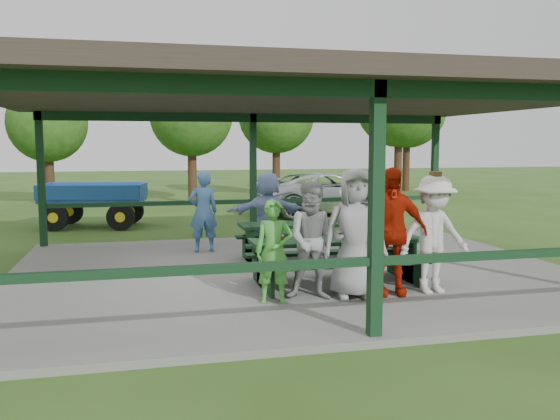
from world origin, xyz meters
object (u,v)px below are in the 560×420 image
object	(u,v)px
contestant_green	(274,251)
contestant_white_fedora	(434,234)
farm_trailer	(94,204)
spectator_lblue	(267,213)
contestant_red	(390,231)
spectator_blue	(203,212)
pickup_truck	(327,193)
contestant_grey_mid	(355,234)
contestant_grey_left	(315,240)
spectator_grey	(354,213)
picnic_table_far	(302,237)
picnic_table_near	(337,255)

from	to	relation	value
contestant_green	contestant_white_fedora	bearing A→B (deg)	14.21
farm_trailer	spectator_lblue	bearing A→B (deg)	-47.36
contestant_red	spectator_blue	world-z (taller)	contestant_red
contestant_white_fedora	pickup_truck	xyz separation A→B (m)	(1.91, 11.14, -0.30)
contestant_grey_mid	contestant_white_fedora	size ratio (longest dim) A/B	1.03
farm_trailer	spectator_blue	bearing A→B (deg)	-54.02
contestant_grey_left	pickup_truck	size ratio (longest dim) A/B	0.34
contestant_white_fedora	spectator_grey	distance (m)	3.63
contestant_red	picnic_table_far	bearing A→B (deg)	111.21
contestant_green	contestant_grey_mid	xyz separation A→B (m)	(1.22, -0.02, 0.22)
spectator_grey	spectator_lblue	bearing A→B (deg)	5.95
contestant_green	contestant_grey_mid	bearing A→B (deg)	13.37
contestant_grey_left	spectator_grey	world-z (taller)	contestant_grey_left
picnic_table_far	spectator_grey	size ratio (longest dim) A/B	1.48
spectator_lblue	spectator_grey	size ratio (longest dim) A/B	1.05
spectator_blue	picnic_table_near	bearing A→B (deg)	113.13
contestant_white_fedora	spectator_grey	bearing A→B (deg)	85.16
contestant_grey_mid	spectator_lblue	distance (m)	3.69
picnic_table_near	contestant_grey_mid	size ratio (longest dim) A/B	1.46
picnic_table_far	farm_trailer	distance (m)	7.96
contestant_grey_mid	spectator_blue	world-z (taller)	contestant_grey_mid
contestant_red	farm_trailer	xyz separation A→B (m)	(-4.93, 9.50, -0.40)
pickup_truck	picnic_table_near	bearing A→B (deg)	153.16
contestant_grey_mid	spectator_lblue	xyz separation A→B (m)	(-0.53, 3.65, -0.10)
picnic_table_far	spectator_blue	size ratio (longest dim) A/B	1.42
spectator_grey	farm_trailer	world-z (taller)	spectator_grey
contestant_green	picnic_table_far	bearing A→B (deg)	81.33
picnic_table_far	spectator_lblue	world-z (taller)	spectator_lblue
contestant_grey_mid	pickup_truck	size ratio (longest dim) A/B	0.38
contestant_grey_mid	spectator_grey	distance (m)	3.89
contestant_white_fedora	spectator_blue	distance (m)	5.28
picnic_table_far	contestant_grey_mid	xyz separation A→B (m)	(-0.01, -2.90, 0.49)
contestant_green	spectator_grey	distance (m)	4.45
picnic_table_near	pickup_truck	distance (m)	10.73
spectator_blue	farm_trailer	world-z (taller)	spectator_blue
picnic_table_far	farm_trailer	size ratio (longest dim) A/B	0.63
contestant_green	contestant_grey_left	xyz separation A→B (m)	(0.63, 0.06, 0.13)
spectator_grey	contestant_green	bearing A→B (deg)	60.64
contestant_grey_mid	contestant_red	xyz separation A→B (m)	(0.59, 0.07, 0.00)
contestant_white_fedora	spectator_grey	xyz separation A→B (m)	(0.08, 3.63, -0.08)
picnic_table_far	contestant_red	xyz separation A→B (m)	(0.58, -2.82, 0.50)
spectator_blue	farm_trailer	size ratio (longest dim) A/B	0.44
spectator_blue	farm_trailer	xyz separation A→B (m)	(-2.57, 5.24, -0.29)
contestant_grey_left	spectator_grey	xyz separation A→B (m)	(1.96, 3.56, -0.04)
pickup_truck	contestant_grey_left	bearing A→B (deg)	151.43
contestant_white_fedora	contestant_grey_mid	bearing A→B (deg)	176.91
pickup_truck	contestant_grey_mid	bearing A→B (deg)	154.34
contestant_grey_mid	contestant_red	size ratio (longest dim) A/B	1.00
picnic_table_near	contestant_white_fedora	distance (m)	1.59
spectator_blue	spectator_grey	world-z (taller)	spectator_blue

